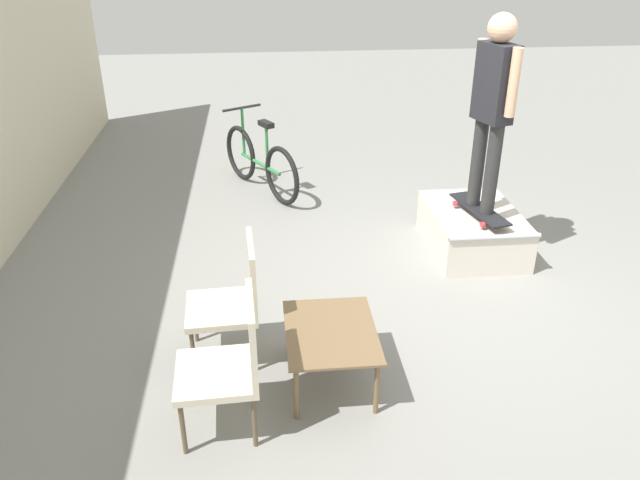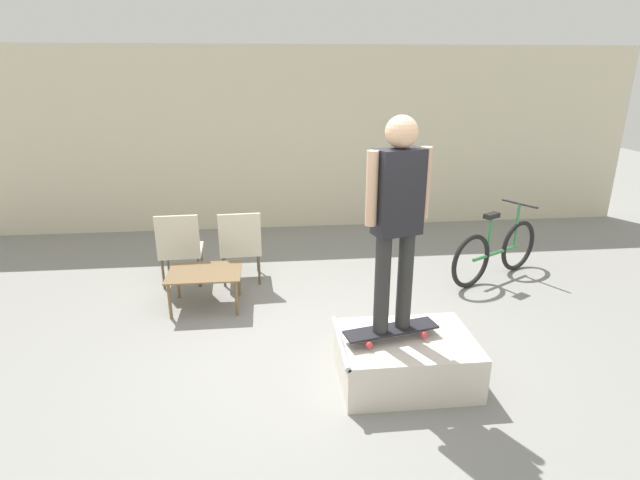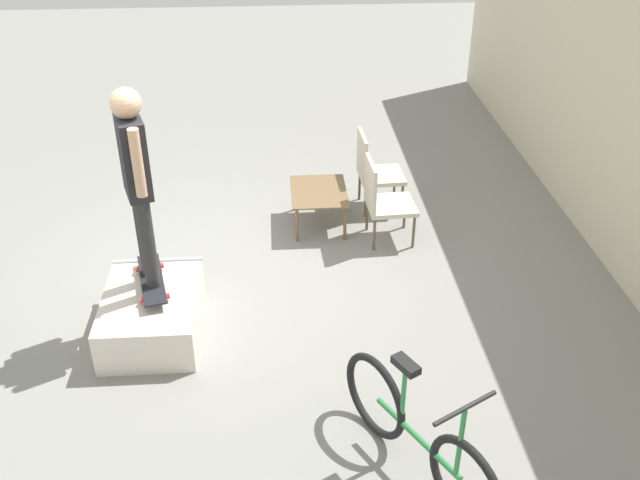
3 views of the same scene
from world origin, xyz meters
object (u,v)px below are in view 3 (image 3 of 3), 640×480
(person_skater, at_px, (136,172))
(patio_chair_left, at_px, (373,168))
(skate_ramp_box, at_px, (152,314))
(patio_chair_right, at_px, (383,198))
(bicycle, at_px, (418,435))
(skateboard_on_ramp, at_px, (152,279))
(coffee_table, at_px, (319,195))

(person_skater, relative_size, patio_chair_left, 1.88)
(skate_ramp_box, height_order, patio_chair_right, patio_chair_right)
(skate_ramp_box, bearing_deg, patio_chair_left, 134.34)
(patio_chair_right, bearing_deg, bicycle, 173.08)
(person_skater, xyz_separation_m, patio_chair_right, (-1.40, 2.33, -1.06))
(bicycle, bearing_deg, patio_chair_left, 147.29)
(skate_ramp_box, bearing_deg, bicycle, 49.93)
(patio_chair_left, bearing_deg, skate_ramp_box, 131.78)
(bicycle, bearing_deg, patio_chair_right, 146.57)
(skateboard_on_ramp, bearing_deg, patio_chair_left, 120.11)
(skateboard_on_ramp, height_order, person_skater, person_skater)
(patio_chair_left, bearing_deg, skateboard_on_ramp, 130.13)
(person_skater, distance_m, patio_chair_left, 3.34)
(skate_ramp_box, height_order, patio_chair_left, patio_chair_left)
(patio_chair_right, distance_m, bicycle, 3.33)
(skate_ramp_box, distance_m, coffee_table, 2.54)
(skateboard_on_ramp, distance_m, patio_chair_left, 3.17)
(skateboard_on_ramp, bearing_deg, bicycle, 35.06)
(person_skater, xyz_separation_m, patio_chair_left, (-2.15, 2.33, -1.06))
(skate_ramp_box, relative_size, patio_chair_left, 1.24)
(skateboard_on_ramp, bearing_deg, patio_chair_right, 108.32)
(skate_ramp_box, xyz_separation_m, bicycle, (1.78, 2.12, 0.16))
(person_skater, distance_m, patio_chair_right, 2.92)
(skate_ramp_box, distance_m, person_skater, 1.38)
(patio_chair_left, bearing_deg, bicycle, 174.27)
(patio_chair_left, bearing_deg, patio_chair_right, 177.44)
(person_skater, distance_m, bicycle, 3.10)
(skate_ramp_box, bearing_deg, person_skater, 175.28)
(patio_chair_left, height_order, bicycle, bicycle)
(coffee_table, height_order, patio_chair_right, patio_chair_right)
(skateboard_on_ramp, bearing_deg, skate_ramp_box, -17.31)
(person_skater, distance_m, coffee_table, 2.71)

